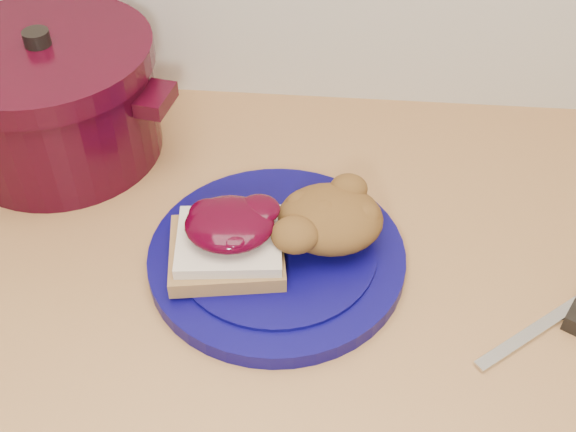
# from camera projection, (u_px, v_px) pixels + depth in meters

# --- Properties ---
(plate) EXTENTS (0.28, 0.28, 0.02)m
(plate) POSITION_uv_depth(u_px,v_px,m) (277.00, 257.00, 0.75)
(plate) COLOR #08054B
(plate) RESTS_ON wood_countertop
(sandwich) EXTENTS (0.13, 0.12, 0.06)m
(sandwich) POSITION_uv_depth(u_px,v_px,m) (228.00, 239.00, 0.71)
(sandwich) COLOR olive
(sandwich) RESTS_ON plate
(stuffing_mound) EXTENTS (0.11, 0.10, 0.05)m
(stuffing_mound) POSITION_uv_depth(u_px,v_px,m) (330.00, 219.00, 0.73)
(stuffing_mound) COLOR brown
(stuffing_mound) RESTS_ON plate
(butter_knife) EXTENTS (0.13, 0.11, 0.00)m
(butter_knife) POSITION_uv_depth(u_px,v_px,m) (539.00, 327.00, 0.69)
(butter_knife) COLOR silver
(butter_knife) RESTS_ON wood_countertop
(dutch_oven) EXTENTS (0.30, 0.29, 0.16)m
(dutch_oven) POSITION_uv_depth(u_px,v_px,m) (53.00, 98.00, 0.84)
(dutch_oven) COLOR black
(dutch_oven) RESTS_ON wood_countertop
(pepper_grinder) EXTENTS (0.06, 0.06, 0.12)m
(pepper_grinder) POSITION_uv_depth(u_px,v_px,m) (55.00, 108.00, 0.85)
(pepper_grinder) COLOR black
(pepper_grinder) RESTS_ON wood_countertop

